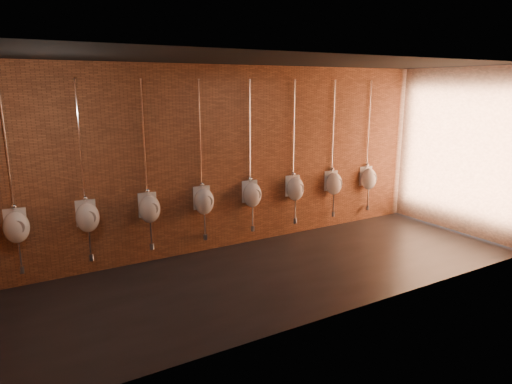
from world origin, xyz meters
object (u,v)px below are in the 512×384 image
at_px(urinal_2, 149,208).
at_px(urinal_7, 369,178).
at_px(urinal_3, 204,201).
at_px(urinal_1, 87,216).
at_px(urinal_6, 334,183).
at_px(urinal_5, 295,188).
at_px(urinal_4, 252,194).
at_px(urinal_0, 16,226).

bearing_deg(urinal_2, urinal_7, 0.00).
distance_m(urinal_2, urinal_3, 0.95).
bearing_deg(urinal_1, urinal_6, 0.00).
bearing_deg(urinal_3, urinal_1, 180.00).
relative_size(urinal_5, urinal_6, 1.00).
distance_m(urinal_4, urinal_6, 1.90).
relative_size(urinal_0, urinal_7, 1.00).
distance_m(urinal_5, urinal_7, 1.90).
bearing_deg(urinal_6, urinal_3, 180.00).
height_order(urinal_0, urinal_2, same).
relative_size(urinal_4, urinal_7, 1.00).
bearing_deg(urinal_2, urinal_4, 0.00).
height_order(urinal_0, urinal_1, same).
bearing_deg(urinal_0, urinal_4, 0.00).
bearing_deg(urinal_3, urinal_0, 180.00).
distance_m(urinal_1, urinal_2, 0.95).
distance_m(urinal_5, urinal_6, 0.95).
distance_m(urinal_3, urinal_4, 0.95).
relative_size(urinal_5, urinal_7, 1.00).
xyz_separation_m(urinal_0, urinal_2, (1.90, 0.00, 0.00)).
bearing_deg(urinal_4, urinal_1, 180.00).
bearing_deg(urinal_4, urinal_2, 180.00).
xyz_separation_m(urinal_0, urinal_3, (2.85, 0.00, 0.00)).
relative_size(urinal_3, urinal_7, 1.00).
bearing_deg(urinal_1, urinal_2, 0.00).
height_order(urinal_2, urinal_6, same).
relative_size(urinal_1, urinal_5, 1.00).
xyz_separation_m(urinal_1, urinal_4, (2.85, 0.00, 0.00)).
xyz_separation_m(urinal_5, urinal_7, (1.90, 0.00, 0.00)).
bearing_deg(urinal_7, urinal_2, 180.00).
relative_size(urinal_3, urinal_5, 1.00).
height_order(urinal_1, urinal_5, same).
bearing_deg(urinal_6, urinal_2, 180.00).
distance_m(urinal_0, urinal_7, 6.66).
distance_m(urinal_3, urinal_6, 2.85).
height_order(urinal_1, urinal_7, same).
bearing_deg(urinal_5, urinal_7, 0.00).
xyz_separation_m(urinal_0, urinal_1, (0.95, 0.00, 0.00)).
height_order(urinal_5, urinal_6, same).
xyz_separation_m(urinal_2, urinal_4, (1.90, 0.00, 0.00)).
bearing_deg(urinal_5, urinal_1, 180.00).
distance_m(urinal_3, urinal_5, 1.90).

